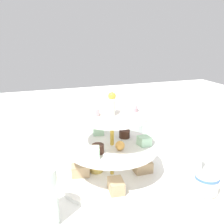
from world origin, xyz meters
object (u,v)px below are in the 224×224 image
at_px(water_glass_short_left, 191,158).
at_px(water_glass_tall_right, 41,196).
at_px(teacup_with_saucer, 206,185).
at_px(butter_knife_left, 35,154).
at_px(water_glass_mid_back, 134,136).
at_px(tiered_serving_stand, 112,153).

bearing_deg(water_glass_short_left, water_glass_tall_right, 12.56).
distance_m(teacup_with_saucer, butter_knife_left, 0.52).
bearing_deg(teacup_with_saucer, water_glass_short_left, -107.99).
bearing_deg(water_glass_tall_right, water_glass_short_left, -167.44).
distance_m(water_glass_tall_right, water_glass_mid_back, 0.43).
relative_size(tiered_serving_stand, water_glass_mid_back, 3.45).
height_order(water_glass_tall_right, butter_knife_left, water_glass_tall_right).
relative_size(water_glass_tall_right, butter_knife_left, 0.73).
distance_m(water_glass_short_left, butter_knife_left, 0.48).
xyz_separation_m(water_glass_tall_right, water_glass_mid_back, (-0.33, -0.28, -0.02)).
distance_m(water_glass_tall_right, water_glass_short_left, 0.43).
bearing_deg(butter_knife_left, water_glass_mid_back, 119.78).
height_order(water_glass_tall_right, teacup_with_saucer, water_glass_tall_right).
xyz_separation_m(teacup_with_saucer, water_glass_mid_back, (0.06, -0.31, 0.02)).
bearing_deg(water_glass_tall_right, water_glass_mid_back, -139.25).
bearing_deg(water_glass_mid_back, teacup_with_saucer, 100.17).
bearing_deg(water_glass_mid_back, butter_knife_left, -8.57).
distance_m(tiered_serving_stand, water_glass_mid_back, 0.21).
height_order(tiered_serving_stand, butter_knife_left, tiered_serving_stand).
distance_m(tiered_serving_stand, teacup_with_saucer, 0.25).
xyz_separation_m(water_glass_short_left, teacup_with_saucer, (0.04, 0.12, -0.01)).
height_order(tiered_serving_stand, teacup_with_saucer, tiered_serving_stand).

